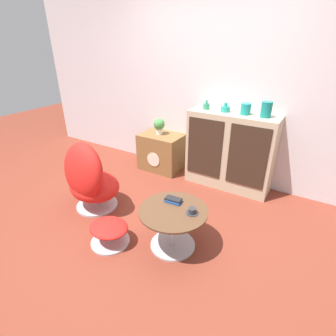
{
  "coord_description": "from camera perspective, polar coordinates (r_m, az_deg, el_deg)",
  "views": [
    {
      "loc": [
        1.39,
        -1.84,
        1.87
      ],
      "look_at": [
        -0.0,
        0.42,
        0.55
      ],
      "focal_mm": 28.0,
      "sensor_mm": 36.0,
      "label": 1
    }
  ],
  "objects": [
    {
      "name": "ground_plane",
      "position": [
        2.96,
        -4.37,
        -12.73
      ],
      "size": [
        12.0,
        12.0,
        0.0
      ],
      "primitive_type": "plane",
      "color": "brown"
    },
    {
      "name": "wall_back",
      "position": [
        3.74,
        9.81,
        17.3
      ],
      "size": [
        6.4,
        0.06,
        2.6
      ],
      "color": "silver",
      "rests_on": "ground_plane"
    },
    {
      "name": "sideboard",
      "position": [
        3.6,
        13.33,
        3.63
      ],
      "size": [
        1.14,
        0.41,
        1.03
      ],
      "color": "tan",
      "rests_on": "ground_plane"
    },
    {
      "name": "tv_console",
      "position": [
        4.09,
        -1.37,
        3.57
      ],
      "size": [
        0.64,
        0.47,
        0.56
      ],
      "color": "brown",
      "rests_on": "ground_plane"
    },
    {
      "name": "egg_chair",
      "position": [
        3.18,
        -16.8,
        -2.34
      ],
      "size": [
        0.73,
        0.68,
        0.88
      ],
      "color": "#B7B7BC",
      "rests_on": "ground_plane"
    },
    {
      "name": "ottoman",
      "position": [
        2.74,
        -12.7,
        -13.12
      ],
      "size": [
        0.41,
        0.39,
        0.23
      ],
      "color": "#B7B7BC",
      "rests_on": "ground_plane"
    },
    {
      "name": "coffee_table",
      "position": [
        2.56,
        1.09,
        -11.88
      ],
      "size": [
        0.66,
        0.66,
        0.43
      ],
      "color": "#B7B7BC",
      "rests_on": "ground_plane"
    },
    {
      "name": "vase_leftmost",
      "position": [
        3.57,
        8.33,
        13.19
      ],
      "size": [
        0.09,
        0.09,
        0.11
      ],
      "color": "#2D8E6B",
      "rests_on": "sideboard"
    },
    {
      "name": "vase_inner_left",
      "position": [
        3.48,
        12.38,
        12.5
      ],
      "size": [
        0.12,
        0.12,
        0.11
      ],
      "color": "teal",
      "rests_on": "sideboard"
    },
    {
      "name": "vase_inner_right",
      "position": [
        3.4,
        16.56,
        12.21
      ],
      "size": [
        0.12,
        0.12,
        0.13
      ],
      "color": "teal",
      "rests_on": "sideboard"
    },
    {
      "name": "vase_rightmost",
      "position": [
        3.34,
        20.63,
        11.83
      ],
      "size": [
        0.12,
        0.12,
        0.18
      ],
      "color": "#147A75",
      "rests_on": "sideboard"
    },
    {
      "name": "potted_plant",
      "position": [
        3.97,
        -1.95,
        9.3
      ],
      "size": [
        0.17,
        0.17,
        0.24
      ],
      "color": "silver",
      "rests_on": "tv_console"
    },
    {
      "name": "teacup",
      "position": [
        2.43,
        5.28,
        -9.35
      ],
      "size": [
        0.12,
        0.12,
        0.05
      ],
      "color": "#2D2D33",
      "rests_on": "coffee_table"
    },
    {
      "name": "book_stack",
      "position": [
        2.57,
        1.16,
        -7.03
      ],
      "size": [
        0.17,
        0.1,
        0.04
      ],
      "color": "#1E478C",
      "rests_on": "coffee_table"
    }
  ]
}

